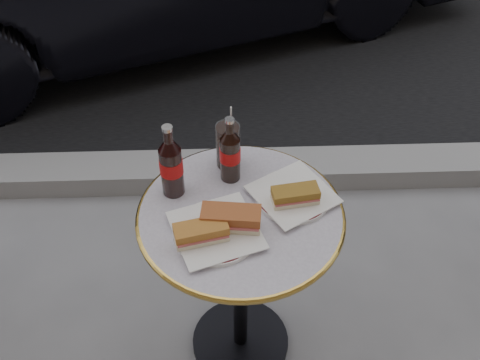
{
  "coord_description": "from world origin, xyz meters",
  "views": [
    {
      "loc": [
        -0.04,
        -1.2,
        2.04
      ],
      "look_at": [
        0.0,
        0.05,
        0.82
      ],
      "focal_mm": 45.0,
      "sensor_mm": 36.0,
      "label": 1
    }
  ],
  "objects_px": {
    "bistro_table": "(241,286)",
    "cola_glass": "(228,145)",
    "plate_right": "(293,196)",
    "plate_left": "(216,232)",
    "cola_bottle_right": "(230,149)",
    "cola_bottle_left": "(171,160)"
  },
  "relations": [
    {
      "from": "plate_left",
      "to": "cola_bottle_left",
      "type": "bearing_deg",
      "value": 126.18
    },
    {
      "from": "plate_left",
      "to": "cola_bottle_right",
      "type": "bearing_deg",
      "value": 78.63
    },
    {
      "from": "bistro_table",
      "to": "plate_right",
      "type": "xyz_separation_m",
      "value": [
        0.16,
        0.06,
        0.37
      ]
    },
    {
      "from": "plate_left",
      "to": "cola_glass",
      "type": "relative_size",
      "value": 1.56
    },
    {
      "from": "bistro_table",
      "to": "cola_glass",
      "type": "distance_m",
      "value": 0.49
    },
    {
      "from": "bistro_table",
      "to": "plate_right",
      "type": "distance_m",
      "value": 0.41
    },
    {
      "from": "plate_left",
      "to": "plate_right",
      "type": "height_order",
      "value": "same"
    },
    {
      "from": "plate_left",
      "to": "cola_glass",
      "type": "height_order",
      "value": "cola_glass"
    },
    {
      "from": "plate_left",
      "to": "cola_bottle_right",
      "type": "distance_m",
      "value": 0.26
    },
    {
      "from": "cola_bottle_left",
      "to": "cola_glass",
      "type": "bearing_deg",
      "value": 34.59
    },
    {
      "from": "plate_left",
      "to": "plate_right",
      "type": "xyz_separation_m",
      "value": [
        0.23,
        0.14,
        -0.0
      ]
    },
    {
      "from": "cola_bottle_right",
      "to": "plate_left",
      "type": "bearing_deg",
      "value": -101.37
    },
    {
      "from": "bistro_table",
      "to": "plate_left",
      "type": "distance_m",
      "value": 0.39
    },
    {
      "from": "bistro_table",
      "to": "plate_left",
      "type": "bearing_deg",
      "value": -133.41
    },
    {
      "from": "cola_bottle_left",
      "to": "cola_bottle_right",
      "type": "bearing_deg",
      "value": 17.83
    },
    {
      "from": "cola_bottle_right",
      "to": "cola_glass",
      "type": "distance_m",
      "value": 0.07
    },
    {
      "from": "plate_left",
      "to": "plate_right",
      "type": "relative_size",
      "value": 1.07
    },
    {
      "from": "cola_glass",
      "to": "cola_bottle_left",
      "type": "bearing_deg",
      "value": -145.41
    },
    {
      "from": "plate_left",
      "to": "plate_right",
      "type": "distance_m",
      "value": 0.27
    },
    {
      "from": "plate_left",
      "to": "cola_bottle_right",
      "type": "relative_size",
      "value": 1.05
    },
    {
      "from": "cola_bottle_left",
      "to": "cola_bottle_right",
      "type": "relative_size",
      "value": 1.09
    },
    {
      "from": "bistro_table",
      "to": "cola_bottle_left",
      "type": "height_order",
      "value": "cola_bottle_left"
    }
  ]
}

